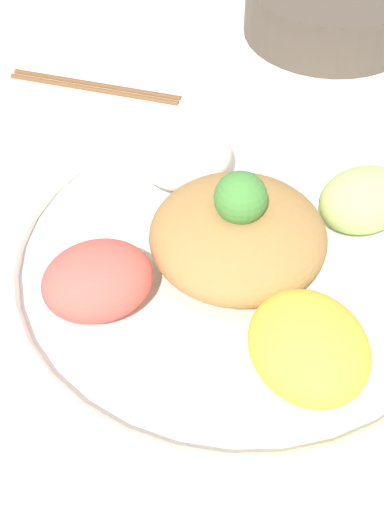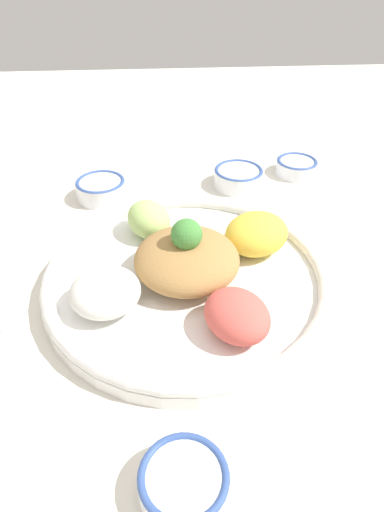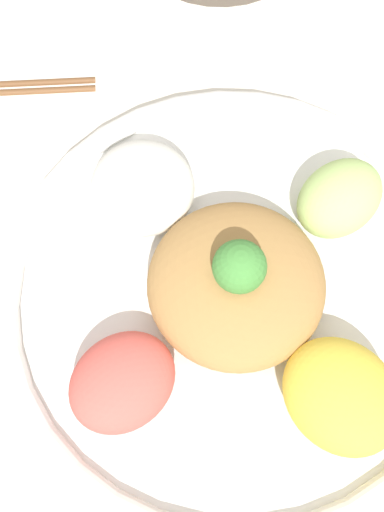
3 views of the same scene
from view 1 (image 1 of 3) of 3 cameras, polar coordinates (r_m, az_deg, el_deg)
name	(u,v)px [view 1 (image 1 of 3)]	position (r m, az deg, el deg)	size (l,w,h in m)	color
ground_plane	(230,244)	(0.66, 3.09, 0.99)	(2.40, 2.40, 0.00)	silver
salad_platter	(239,255)	(0.61, 3.81, 0.05)	(0.41, 0.41, 0.11)	white
side_serving_bowl	(334,5)	(0.95, 11.26, 19.09)	(0.21, 0.21, 0.07)	#51473D
chopsticks_pair_near	(97,85)	(0.86, -7.64, 13.40)	(0.06, 0.21, 0.01)	brown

